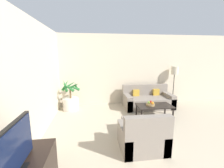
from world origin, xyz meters
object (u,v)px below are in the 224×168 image
(ottoman, at_px, (135,125))
(orange_fruit, at_px, (153,103))
(floor_lamp, at_px, (175,73))
(sofa_loveseat, at_px, (148,100))
(potted_palm, at_px, (71,100))
(television, at_px, (13,151))
(coffee_table, at_px, (154,107))
(apple_green, at_px, (149,102))
(apple_red, at_px, (151,102))
(armchair, at_px, (143,137))
(fruit_bowl, at_px, (150,105))

(ottoman, bearing_deg, orange_fruit, 44.34)
(floor_lamp, relative_size, ottoman, 2.41)
(orange_fruit, bearing_deg, sofa_loveseat, 76.82)
(potted_palm, distance_m, floor_lamp, 4.09)
(television, relative_size, coffee_table, 0.83)
(television, distance_m, apple_green, 3.70)
(television, bearing_deg, floor_lamp, 43.27)
(floor_lamp, bearing_deg, apple_red, -140.17)
(potted_palm, bearing_deg, coffee_table, -21.24)
(apple_green, relative_size, ottoman, 0.13)
(potted_palm, bearing_deg, orange_fruit, -23.05)
(apple_green, xyz_separation_m, orange_fruit, (0.09, -0.08, 0.00))
(floor_lamp, relative_size, armchair, 1.64)
(floor_lamp, relative_size, apple_red, 20.18)
(television, distance_m, orange_fruit, 3.71)
(television, bearing_deg, ottoman, 42.95)
(potted_palm, distance_m, ottoman, 2.58)
(floor_lamp, distance_m, fruit_bowl, 2.09)
(floor_lamp, xyz_separation_m, armchair, (-2.22, -2.79, -0.96))
(television, relative_size, apple_green, 11.20)
(television, distance_m, fruit_bowl, 3.74)
(apple_red, xyz_separation_m, ottoman, (-0.76, -0.88, -0.31))
(coffee_table, distance_m, apple_green, 0.23)
(floor_lamp, xyz_separation_m, orange_fruit, (-1.42, -1.33, -0.74))
(television, relative_size, floor_lamp, 0.60)
(apple_red, distance_m, apple_green, 0.11)
(television, distance_m, floor_lamp, 5.65)
(floor_lamp, distance_m, apple_green, 2.10)
(potted_palm, height_order, armchair, potted_palm)
(floor_lamp, bearing_deg, apple_green, -140.30)
(fruit_bowl, relative_size, apple_red, 3.60)
(sofa_loveseat, height_order, fruit_bowl, sofa_loveseat)
(television, bearing_deg, apple_green, 45.17)
(sofa_loveseat, relative_size, floor_lamp, 1.19)
(coffee_table, relative_size, fruit_bowl, 4.04)
(potted_palm, xyz_separation_m, floor_lamp, (3.99, 0.24, 0.88))
(sofa_loveseat, relative_size, coffee_table, 1.65)
(ottoman, bearing_deg, apple_green, 50.74)
(television, height_order, ottoman, television)
(potted_palm, height_order, sofa_loveseat, potted_palm)
(sofa_loveseat, distance_m, floor_lamp, 1.56)
(potted_palm, xyz_separation_m, sofa_loveseat, (2.80, -0.08, -0.09))
(fruit_bowl, distance_m, orange_fruit, 0.10)
(television, height_order, coffee_table, television)
(apple_red, bearing_deg, apple_green, -142.50)
(floor_lamp, height_order, apple_green, floor_lamp)
(floor_lamp, relative_size, orange_fruit, 17.72)
(ottoman, bearing_deg, sofa_loveseat, 60.42)
(potted_palm, distance_m, apple_green, 2.68)
(sofa_loveseat, distance_m, armchair, 2.68)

